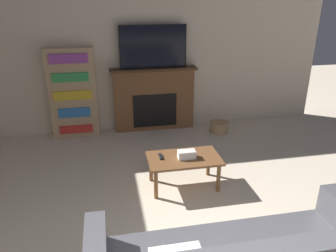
# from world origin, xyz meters

# --- Properties ---
(wall_back) EXTENTS (6.77, 0.06, 2.70)m
(wall_back) POSITION_xyz_m (0.00, 4.62, 1.35)
(wall_back) COLOR beige
(wall_back) RESTS_ON ground_plane
(fireplace) EXTENTS (1.53, 0.28, 1.13)m
(fireplace) POSITION_xyz_m (0.23, 4.48, 0.57)
(fireplace) COLOR brown
(fireplace) RESTS_ON ground_plane
(tv) EXTENTS (1.15, 0.03, 0.73)m
(tv) POSITION_xyz_m (0.23, 4.46, 1.50)
(tv) COLOR black
(tv) RESTS_ON fireplace
(coffee_table) EXTENTS (0.92, 0.54, 0.42)m
(coffee_table) POSITION_xyz_m (0.29, 2.45, 0.36)
(coffee_table) COLOR brown
(coffee_table) RESTS_ON ground_plane
(tissue_box) EXTENTS (0.22, 0.12, 0.10)m
(tissue_box) POSITION_xyz_m (0.32, 2.43, 0.47)
(tissue_box) COLOR white
(tissue_box) RESTS_ON coffee_table
(remote_control) EXTENTS (0.04, 0.15, 0.02)m
(remote_control) POSITION_xyz_m (0.01, 2.51, 0.43)
(remote_control) COLOR black
(remote_control) RESTS_ON coffee_table
(bookshelf) EXTENTS (0.78, 0.29, 1.52)m
(bookshelf) POSITION_xyz_m (-1.17, 4.46, 0.76)
(bookshelf) COLOR tan
(bookshelf) RESTS_ON ground_plane
(storage_basket) EXTENTS (0.34, 0.34, 0.19)m
(storage_basket) POSITION_xyz_m (1.35, 4.08, 0.09)
(storage_basket) COLOR tan
(storage_basket) RESTS_ON ground_plane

